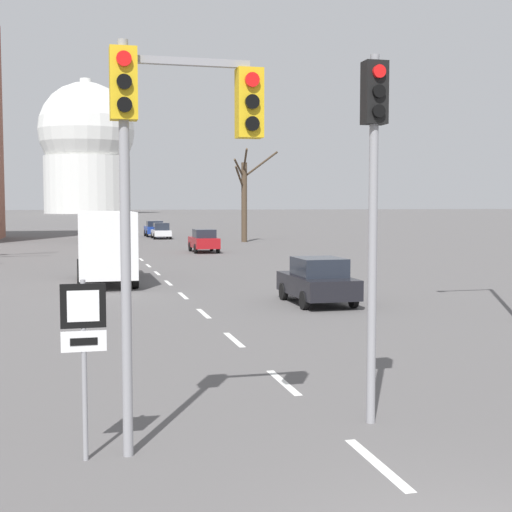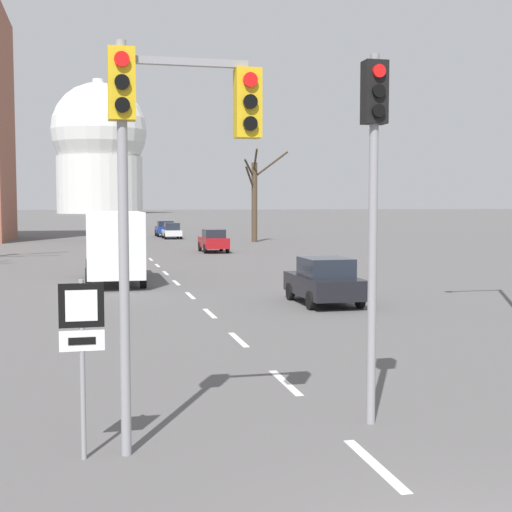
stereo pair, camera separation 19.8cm
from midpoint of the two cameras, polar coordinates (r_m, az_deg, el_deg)
name	(u,v)px [view 1 (the left image)]	position (r m, az deg, el deg)	size (l,w,h in m)	color
lane_stripe_0	(377,464)	(10.06, 9.11, -16.08)	(0.16, 2.00, 0.01)	silver
lane_stripe_1	(283,382)	(14.12, 1.78, -10.06)	(0.16, 2.00, 0.01)	silver
lane_stripe_2	(234,340)	(18.39, -2.09, -6.70)	(0.16, 2.00, 0.01)	silver
lane_stripe_3	(204,313)	(22.74, -4.46, -4.60)	(0.16, 2.00, 0.01)	silver
lane_stripe_4	(183,296)	(27.15, -6.06, -3.17)	(0.16, 2.00, 0.01)	silver
lane_stripe_5	(168,283)	(31.58, -7.21, -2.15)	(0.16, 2.00, 0.01)	silver
lane_stripe_6	(157,273)	(36.03, -8.07, -1.37)	(0.16, 2.00, 0.01)	silver
lane_stripe_7	(148,266)	(40.49, -8.75, -0.76)	(0.16, 2.00, 0.01)	silver
lane_stripe_8	(141,260)	(44.95, -9.29, -0.28)	(0.16, 2.00, 0.01)	silver
traffic_signal_near_left	(167,144)	(9.89, -7.68, 8.86)	(2.09, 0.34, 5.66)	gray
traffic_signal_centre_tall	(374,171)	(11.26, 8.89, 6.72)	(0.36, 0.34, 5.77)	gray
route_sign_post	(84,338)	(9.92, -14.18, -6.39)	(0.60, 0.08, 2.47)	gray
sedan_near_left	(97,233)	(66.99, -12.68, 1.81)	(1.88, 4.12, 1.54)	#2D4C33
sedan_near_right	(204,241)	(51.12, -4.30, 1.24)	(1.77, 3.91, 1.66)	maroon
sedan_mid_centre	(318,281)	(24.81, 4.73, -1.99)	(1.91, 3.95, 1.63)	black
sedan_far_left	(154,229)	(75.86, -8.20, 2.19)	(1.94, 3.87, 1.66)	navy
sedan_far_right	(161,231)	(71.14, -7.68, 2.00)	(1.73, 3.82, 1.58)	silver
delivery_truck	(105,245)	(31.79, -12.14, 0.91)	(2.44, 7.20, 3.14)	#333842
bare_tree_right_near	(245,197)	(64.57, -0.99, 4.78)	(4.06, 2.58, 8.32)	#473828
capitol_dome	(87,148)	(261.32, -13.40, 8.39)	(33.44, 33.44, 47.24)	silver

